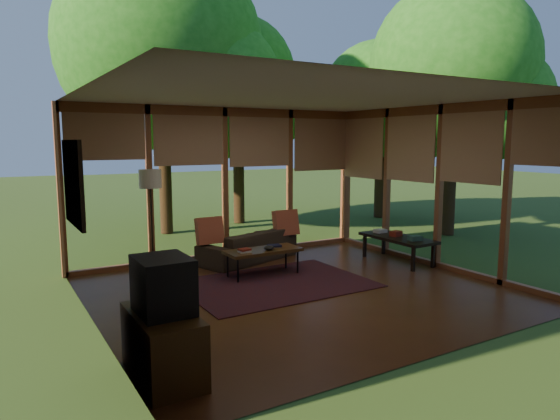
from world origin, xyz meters
TOP-DOWN VIEW (x-y plane):
  - floor at (0.00, 0.00)m, footprint 5.50×5.50m
  - ceiling at (0.00, 0.00)m, footprint 5.50×5.50m
  - wall_left at (-2.75, 0.00)m, footprint 0.04×5.00m
  - wall_front at (0.00, -2.50)m, footprint 5.50×0.04m
  - window_wall_back at (0.00, 2.50)m, footprint 5.50×0.12m
  - window_wall_right at (2.75, 0.00)m, footprint 0.12×5.00m
  - exterior_lawn at (8.00, 8.00)m, footprint 40.00×40.00m
  - tree_nw at (-0.18, 5.44)m, footprint 4.54×4.54m
  - tree_ne at (1.92, 5.94)m, footprint 2.99×2.99m
  - tree_se at (5.16, 1.92)m, footprint 3.57×3.57m
  - tree_far at (5.57, 4.72)m, footprint 3.13×3.13m
  - rug at (-0.12, 0.48)m, footprint 2.69×1.90m
  - sofa at (0.20, 2.00)m, footprint 1.99×1.27m
  - pillow_left at (-0.55, 1.95)m, footprint 0.45×0.24m
  - pillow_right at (0.95, 1.95)m, footprint 0.47×0.25m
  - ct_book_lower at (-0.40, 0.94)m, footprint 0.19×0.15m
  - ct_book_upper at (-0.40, 0.94)m, footprint 0.19×0.15m
  - ct_book_side at (0.20, 1.07)m, footprint 0.23×0.19m
  - ct_bowl at (-0.00, 0.89)m, footprint 0.16×0.16m
  - media_cabinet at (-2.47, -1.54)m, footprint 0.50×1.00m
  - television at (-2.45, -1.54)m, footprint 0.45×0.55m
  - console_book_a at (2.40, 0.17)m, footprint 0.23×0.19m
  - console_book_b at (2.40, 0.62)m, footprint 0.22×0.18m
  - console_book_c at (2.40, 1.02)m, footprint 0.22×0.16m
  - floor_lamp at (-1.42, 2.30)m, footprint 0.36×0.36m
  - coffee_table at (-0.05, 0.99)m, footprint 1.20×0.50m
  - side_console at (2.40, 0.57)m, footprint 0.60×1.40m
  - wall_painting at (-2.71, 1.40)m, footprint 0.06×1.35m

SIDE VIEW (x-z plane):
  - exterior_lawn at x=8.00m, z-range -0.01..-0.01m
  - floor at x=0.00m, z-range 0.00..0.00m
  - rug at x=-0.12m, z-range 0.00..0.01m
  - sofa at x=0.20m, z-range 0.00..0.54m
  - media_cabinet at x=-2.47m, z-range 0.00..0.60m
  - coffee_table at x=-0.05m, z-range 0.18..0.60m
  - side_console at x=2.40m, z-range 0.18..0.64m
  - ct_book_lower at x=-0.40m, z-range 0.42..0.45m
  - ct_book_side at x=0.20m, z-range 0.42..0.46m
  - ct_bowl at x=0.00m, z-range 0.42..0.50m
  - ct_book_upper at x=-0.40m, z-range 0.45..0.48m
  - console_book_c at x=2.40m, z-range 0.45..0.51m
  - console_book_a at x=2.40m, z-range 0.46..0.53m
  - console_book_b at x=2.40m, z-range 0.46..0.54m
  - pillow_left at x=-0.55m, z-range 0.37..0.84m
  - pillow_right at x=0.95m, z-range 0.37..0.86m
  - television at x=-2.45m, z-range 0.60..1.10m
  - wall_left at x=-2.75m, z-range 0.00..2.70m
  - wall_front at x=0.00m, z-range 0.00..2.70m
  - window_wall_back at x=0.00m, z-range 0.00..2.70m
  - window_wall_right at x=2.75m, z-range 0.00..2.70m
  - floor_lamp at x=-1.42m, z-range 0.58..2.23m
  - wall_painting at x=-2.71m, z-range 0.98..2.12m
  - ceiling at x=0.00m, z-range 2.70..2.70m
  - tree_far at x=5.57m, z-range 0.81..5.60m
  - tree_se at x=5.16m, z-range 0.97..6.49m
  - tree_ne at x=1.92m, z-range 1.11..6.36m
  - tree_nw at x=-0.18m, z-range 0.94..7.37m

